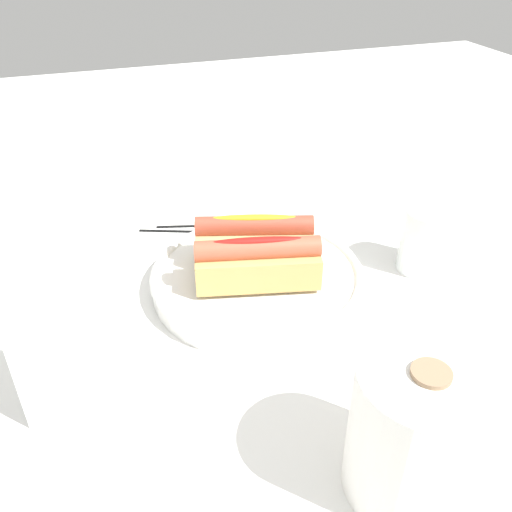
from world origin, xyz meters
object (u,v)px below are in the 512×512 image
Objects in this scene: hotdog_front at (254,239)px; chopstick_near at (211,231)px; hotdog_back at (258,263)px; chopstick_far at (228,224)px; water_glass at (425,243)px; napkin_box at (76,346)px; paper_towel_roll at (417,433)px; serving_bowl at (256,278)px.

hotdog_front reaches higher than chopstick_near.
hotdog_front is 0.06m from hotdog_back.
hotdog_front is 0.15m from chopstick_far.
hotdog_back reaches higher than chopstick_near.
water_glass is 0.41× the size of chopstick_far.
napkin_box is 0.68× the size of chopstick_far.
paper_towel_roll is (-0.04, 0.28, 0.01)m from hotdog_back.
serving_bowl is 3.04× the size of water_glass.
hotdog_back is 0.24m from water_glass.
paper_towel_roll is (-0.03, 0.31, 0.05)m from serving_bowl.
hotdog_back is 0.72× the size of chopstick_far.
hotdog_back is at bearing 100.67° from chopstick_far.
napkin_box is (0.22, 0.13, 0.06)m from serving_bowl.
napkin_box is (0.21, 0.10, 0.02)m from hotdog_back.
water_glass is at bearing 173.08° from serving_bowl.
water_glass is 0.46m from napkin_box.
serving_bowl is 0.17m from chopstick_far.
chopstick_near and chopstick_far have the same top height.
chopstick_near is (0.03, -0.13, -0.05)m from hotdog_front.
hotdog_back is at bearing -82.25° from paper_towel_roll.
water_glass is 0.60× the size of napkin_box.
serving_bowl is at bearing 102.20° from chopstick_far.
chopstick_near is at bearing -36.25° from water_glass.
hotdog_front is at bearing -104.33° from hotdog_back.
serving_bowl is at bearing -104.33° from hotdog_back.
napkin_box is at bearing -35.62° from paper_towel_roll.
hotdog_back reaches higher than chopstick_far.
napkin_box is at bearing 34.53° from hotdog_front.
napkin_box is (0.45, 0.10, 0.04)m from water_glass.
hotdog_front is at bearing -139.91° from napkin_box.
hotdog_back is at bearing -0.32° from water_glass.
hotdog_front is 0.14m from chopstick_near.
hotdog_back is at bearing 75.67° from serving_bowl.
paper_towel_roll is at bearing 117.29° from chopstick_near.
paper_towel_roll is 0.61× the size of chopstick_near.
water_glass is 0.31m from chopstick_near.
serving_bowl reaches higher than chopstick_far.
chopstick_near is at bearing -82.67° from serving_bowl.
chopstick_far is (-0.00, -0.14, -0.05)m from hotdog_front.
hotdog_back is at bearing 75.67° from hotdog_front.
paper_towel_roll reaches higher than chopstick_far.
hotdog_front and hotdog_back have the same top height.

